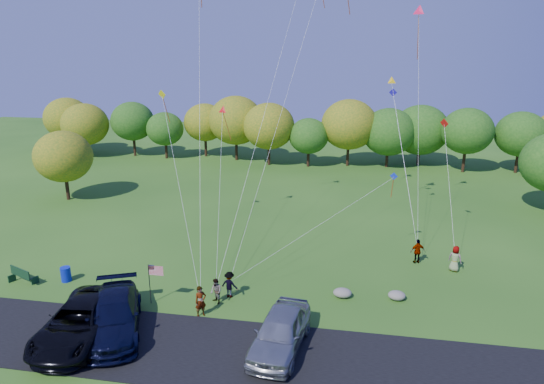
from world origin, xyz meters
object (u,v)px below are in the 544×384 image
Objects in this scene: flyer_a at (201,301)px; flyer_c at (230,285)px; flyer_b at (216,291)px; minivan_dark at (80,322)px; trash_barrel at (66,274)px; minivan_navy at (114,316)px; flyer_d at (418,251)px; park_bench at (21,275)px; minivan_silver at (280,332)px; flyer_e at (455,259)px.

flyer_a reaches higher than flyer_c.
minivan_dark is at bearing -97.48° from flyer_b.
trash_barrel is (-11.11, 0.19, -0.35)m from flyer_c.
trash_barrel is at bearing 125.24° from flyer_a.
flyer_c is (5.08, 4.84, -0.18)m from minivan_navy.
flyer_d is at bearing -4.23° from flyer_a.
trash_barrel is at bearing 39.19° from park_bench.
minivan_dark reaches higher than flyer_c.
minivan_navy reaches higher than flyer_d.
flyer_b is at bearing -5.73° from trash_barrel.
minivan_dark is 10.50m from minivan_silver.
flyer_d is (11.87, 7.03, 0.06)m from flyer_c.
flyer_a reaches higher than park_bench.
minivan_dark is at bearing -52.13° from trash_barrel.
trash_barrel is at bearing 121.72° from minivan_dark.
flyer_b is at bearing 15.26° from flyer_d.
minivan_navy is (1.48, 0.82, -0.00)m from minivan_dark.
minivan_navy reaches higher than flyer_e.
trash_barrel is at bearing 168.26° from minivan_silver.
park_bench is at bearing -137.40° from flyer_b.
flyer_b is 0.81× the size of park_bench.
flyer_d reaches higher than flyer_b.
flyer_d is at bearing 28.41° from minivan_dark.
minivan_navy is at bearing 22.81° from minivan_dark.
minivan_dark is 8.67m from flyer_c.
park_bench is at bearing -163.03° from trash_barrel.
flyer_c is at bearing -0.98° from trash_barrel.
flyer_b is at bearing 18.66° from minivan_navy.
minivan_silver is at bearing 2.63° from flyer_b.
flyer_a reaches higher than trash_barrel.
minivan_dark is 4.41× the size of flyer_b.
flyer_c is at bearing 24.78° from park_bench.
flyer_b is 1.62× the size of trash_barrel.
minivan_dark is 3.77× the size of flyer_a.
minivan_dark is 7.15× the size of trash_barrel.
flyer_a is 16.00m from flyer_d.
trash_barrel is (2.63, 0.80, -0.11)m from park_bench.
flyer_a is 1.90× the size of trash_barrel.
flyer_e reaches higher than flyer_c.
minivan_silver is (10.46, 0.88, 0.01)m from minivan_dark.
flyer_a is (-4.96, 2.39, -0.12)m from minivan_silver.
minivan_dark reaches higher than minivan_navy.
minivan_navy is 9.65m from park_bench.
flyer_a is (4.02, 2.44, -0.10)m from minivan_navy.
flyer_d is at bearing 76.06° from flyer_b.
trash_barrel is (-6.03, 5.03, -0.53)m from minivan_navy.
flyer_a is 0.94× the size of park_bench.
flyer_d reaches higher than trash_barrel.
minivan_navy is at bearing -3.79° from park_bench.
flyer_e is at bearing -145.45° from flyer_c.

